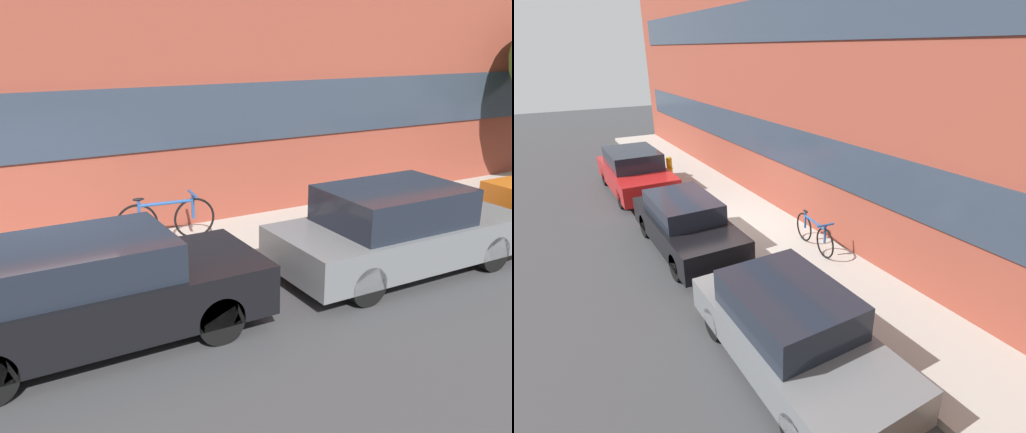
{
  "view_description": "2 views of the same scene",
  "coord_description": "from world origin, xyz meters",
  "views": [
    {
      "loc": [
        -0.93,
        -7.33,
        3.56
      ],
      "look_at": [
        3.21,
        0.16,
        0.83
      ],
      "focal_mm": 40.0,
      "sensor_mm": 36.0,
      "label": 1
    },
    {
      "loc": [
        9.19,
        -3.91,
        4.69
      ],
      "look_at": [
        2.21,
        0.26,
        1.26
      ],
      "focal_mm": 28.0,
      "sensor_mm": 36.0,
      "label": 2
    }
  ],
  "objects": [
    {
      "name": "parked_car_grey",
      "position": [
        5.05,
        -1.05,
        0.67
      ],
      "size": [
        4.06,
        1.73,
        1.36
      ],
      "color": "slate",
      "rests_on": "ground_plane"
    },
    {
      "name": "ground_plane",
      "position": [
        0.0,
        0.0,
        0.0
      ],
      "size": [
        56.0,
        56.0,
        0.0
      ],
      "primitive_type": "plane",
      "color": "#38383A"
    },
    {
      "name": "bicycle",
      "position": [
        2.21,
        1.52,
        0.56
      ],
      "size": [
        1.73,
        0.44,
        0.84
      ],
      "rotation": [
        0.0,
        0.0,
        -0.11
      ],
      "color": "black",
      "rests_on": "sidewalk_strip"
    },
    {
      "name": "sidewalk_strip",
      "position": [
        0.0,
        1.1,
        0.07
      ],
      "size": [
        28.0,
        2.2,
        0.14
      ],
      "color": "#A8A399",
      "rests_on": "ground_plane"
    },
    {
      "name": "parked_car_black",
      "position": [
        0.33,
        -1.05,
        0.67
      ],
      "size": [
        4.13,
        1.6,
        1.33
      ],
      "color": "black",
      "rests_on": "ground_plane"
    }
  ]
}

